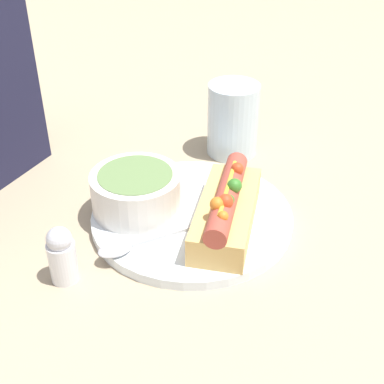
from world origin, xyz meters
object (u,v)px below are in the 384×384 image
at_px(spoon, 131,245).
at_px(salt_shaker, 62,255).
at_px(drinking_glass, 233,120).
at_px(hot_dog, 227,209).
at_px(soup_bowl, 136,190).

height_order(spoon, salt_shaker, salt_shaker).
bearing_deg(drinking_glass, spoon, 178.74).
height_order(spoon, drinking_glass, drinking_glass).
distance_m(drinking_glass, salt_shaker, 0.34).
distance_m(spoon, drinking_glass, 0.28).
bearing_deg(drinking_glass, salt_shaker, 171.43).
xyz_separation_m(hot_dog, drinking_glass, (0.19, 0.07, 0.02)).
height_order(hot_dog, spoon, hot_dog).
bearing_deg(salt_shaker, drinking_glass, -8.57).
height_order(drinking_glass, salt_shaker, drinking_glass).
bearing_deg(spoon, salt_shaker, 2.45).
bearing_deg(spoon, hot_dog, 175.02).
relative_size(hot_dog, spoon, 1.32).
bearing_deg(drinking_glass, soup_bowl, 168.81).
bearing_deg(salt_shaker, soup_bowl, -4.45).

